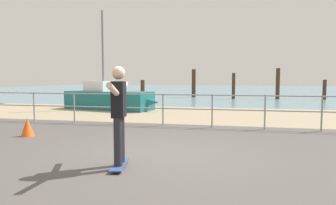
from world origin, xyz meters
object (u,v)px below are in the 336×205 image
object	(u,v)px
sailboat	(111,99)
skateboard	(120,165)
traffic_cone	(28,127)
skateboarder	(119,109)

from	to	relation	value
sailboat	skateboard	xyz separation A→B (m)	(3.95, -8.97, -0.45)
sailboat	traffic_cone	world-z (taller)	sailboat
skateboard	traffic_cone	bearing A→B (deg)	148.18
traffic_cone	sailboat	bearing A→B (deg)	94.72
skateboarder	traffic_cone	size ratio (longest dim) A/B	3.30
skateboard	traffic_cone	size ratio (longest dim) A/B	1.65
sailboat	skateboard	world-z (taller)	sailboat
sailboat	traffic_cone	xyz separation A→B (m)	(0.57, -6.86, -0.27)
sailboat	skateboarder	size ratio (longest dim) A/B	3.07
skateboard	traffic_cone	distance (m)	3.99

